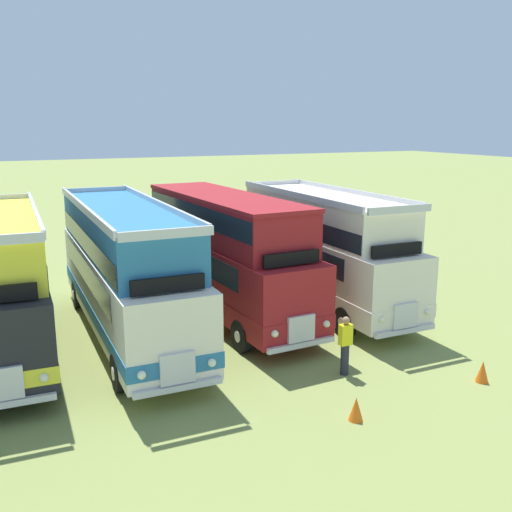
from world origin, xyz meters
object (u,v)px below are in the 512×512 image
Objects in this scene: bus_fifth_in_row at (125,267)px; cone_mid_row at (482,372)px; bus_sixth_in_row at (226,250)px; cone_near_end at (356,409)px; marshal_person at (345,345)px; bus_seventh_in_row at (323,246)px.

cone_mid_row is at bearing -44.61° from bus_fifth_in_row.
bus_sixth_in_row is 9.04m from cone_near_end.
cone_near_end is 0.97× the size of cone_mid_row.
marshal_person is at bearing 62.33° from cone_near_end.
bus_seventh_in_row is (7.71, 0.06, -0.01)m from bus_fifth_in_row.
bus_sixth_in_row is 17.44× the size of cone_near_end.
bus_seventh_in_row reaches higher than bus_sixth_in_row.
bus_sixth_in_row is 6.69m from marshal_person.
cone_mid_row is 0.36× the size of marshal_person.
bus_fifth_in_row is at bearing 135.39° from cone_mid_row.
bus_seventh_in_row is 6.74m from marshal_person.
cone_near_end is (3.62, -8.21, -2.07)m from bus_fifth_in_row.
cone_near_end is at bearing -117.67° from marshal_person.
marshal_person is (-2.85, -5.92, -1.47)m from bus_seventh_in_row.
cone_mid_row is at bearing 3.76° from cone_near_end.
bus_seventh_in_row is at bearing -7.43° from bus_sixth_in_row.
bus_fifth_in_row is at bearing -171.71° from bus_sixth_in_row.
bus_sixth_in_row is at bearing 88.54° from cone_near_end.
bus_fifth_in_row is 1.15× the size of bus_seventh_in_row.
marshal_person is (1.23, 2.35, 0.59)m from cone_near_end.
cone_mid_row is (4.18, -8.48, -2.16)m from bus_sixth_in_row.
cone_mid_row is (8.03, -7.92, -2.06)m from bus_fifth_in_row.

